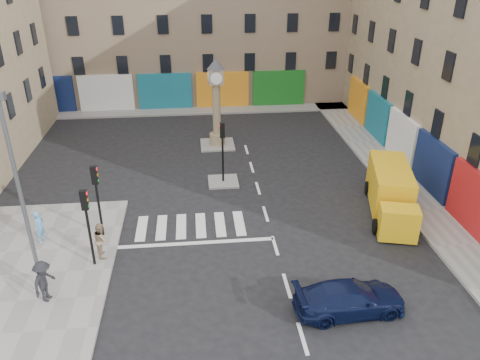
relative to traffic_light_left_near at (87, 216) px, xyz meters
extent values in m
plane|color=black|center=(8.30, -0.20, -2.62)|extent=(120.00, 120.00, 0.00)
cube|color=gray|center=(-2.70, -2.20, -2.55)|extent=(7.00, 16.00, 0.15)
cube|color=gray|center=(17.00, 9.80, -2.55)|extent=(2.60, 30.00, 0.15)
cube|color=gray|center=(4.30, 22.00, -2.55)|extent=(32.00, 2.40, 0.15)
cube|color=gray|center=(6.30, 7.80, -2.56)|extent=(1.80, 1.80, 0.12)
cube|color=gray|center=(6.30, 13.80, -2.56)|extent=(2.40, 2.40, 0.12)
cube|color=#7D6A53|center=(4.30, 27.80, 5.88)|extent=(32.00, 10.00, 17.00)
cylinder|color=black|center=(0.00, 0.00, -1.07)|extent=(0.12, 0.12, 2.80)
cube|color=black|center=(0.00, 0.00, 0.78)|extent=(0.28, 0.22, 0.90)
cylinder|color=black|center=(0.00, 2.40, -1.07)|extent=(0.12, 0.12, 2.80)
cube|color=black|center=(0.00, 2.40, 0.78)|extent=(0.28, 0.22, 0.90)
cylinder|color=black|center=(6.30, 7.80, -1.10)|extent=(0.12, 0.12, 2.80)
cube|color=black|center=(6.30, 7.80, 0.75)|extent=(0.28, 0.22, 0.90)
cylinder|color=#595B60|center=(-1.90, -1.40, 1.53)|extent=(0.16, 0.16, 8.00)
cylinder|color=#A08568|center=(6.30, 13.80, -2.10)|extent=(1.10, 1.10, 0.80)
cylinder|color=#A08568|center=(6.30, 13.80, 0.10)|extent=(0.56, 0.56, 3.60)
cube|color=#A08568|center=(6.30, 13.80, 2.40)|extent=(1.00, 1.00, 1.00)
cylinder|color=white|center=(6.30, 13.28, 2.40)|extent=(0.80, 0.06, 0.80)
cone|color=#333338|center=(6.30, 13.80, 3.25)|extent=(1.20, 1.20, 0.70)
imported|color=black|center=(10.40, -3.95, -1.99)|extent=(4.47, 2.05, 1.27)
cube|color=yellow|center=(15.16, 4.13, -1.42)|extent=(3.00, 4.93, 2.20)
cube|color=yellow|center=(14.30, 0.79, -1.71)|extent=(2.05, 1.57, 1.63)
cube|color=black|center=(14.28, 0.75, -1.33)|extent=(1.79, 1.24, 0.67)
cylinder|color=black|center=(13.46, 1.40, -2.24)|extent=(0.42, 0.80, 0.77)
cylinder|color=black|center=(15.32, 0.93, -2.24)|extent=(0.42, 0.80, 0.77)
cylinder|color=black|center=(14.51, 5.49, -2.24)|extent=(0.42, 0.80, 0.77)
cylinder|color=black|center=(16.37, 5.01, -2.24)|extent=(0.42, 0.80, 0.77)
imported|color=#5994CC|center=(-2.80, 2.12, -1.66)|extent=(0.54, 0.67, 1.62)
imported|color=#977B5D|center=(0.30, 0.64, -1.63)|extent=(0.81, 0.94, 1.68)
imported|color=black|center=(-1.45, -2.23, -1.57)|extent=(1.01, 1.32, 1.81)
camera|label=1|loc=(4.72, -17.62, 10.16)|focal=35.00mm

